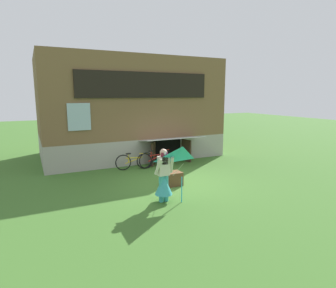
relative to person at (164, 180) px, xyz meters
The scene contains 7 objects.
ground_plane 2.11m from the person, 50.73° to the left, with size 60.00×60.00×0.00m, color #3D6B28.
log_house 7.33m from the person, 79.72° to the left, with size 8.68×6.00×4.94m.
person is the anchor object (origin of this frame).
kite 0.91m from the person, 61.12° to the right, with size 1.03×1.06×1.62m.
bicycle_red 4.13m from the person, 69.53° to the left, with size 1.68×0.29×0.77m.
bicycle_yellow 3.94m from the person, 83.67° to the left, with size 1.58×0.25×0.73m.
wooden_crate 1.65m from the person, 52.05° to the left, with size 0.55×0.47×0.48m, color brown.
Camera 1 is at (-4.72, -8.86, 3.17)m, focal length 30.27 mm.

